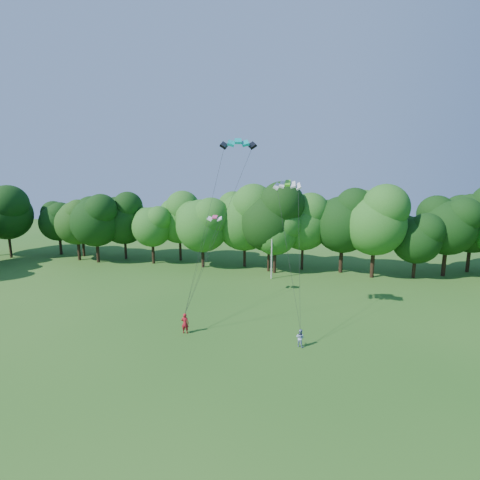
# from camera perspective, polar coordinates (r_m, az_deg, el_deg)

# --- Properties ---
(ground) EXTENTS (160.00, 160.00, 0.00)m
(ground) POSITION_cam_1_polar(r_m,az_deg,el_deg) (25.41, -9.14, -24.91)
(ground) COLOR #245B18
(ground) RESTS_ON ground
(utility_pole) EXTENTS (1.52, 0.23, 7.62)m
(utility_pole) POSITION_cam_1_polar(r_m,az_deg,el_deg) (50.82, 4.85, -1.63)
(utility_pole) COLOR #B0B0A7
(utility_pole) RESTS_ON ground
(kite_flyer_left) EXTENTS (0.72, 0.50, 1.91)m
(kite_flyer_left) POSITION_cam_1_polar(r_m,az_deg,el_deg) (35.26, -8.38, -12.44)
(kite_flyer_left) COLOR #A81520
(kite_flyer_left) RESTS_ON ground
(kite_flyer_right) EXTENTS (0.94, 0.88, 1.55)m
(kite_flyer_right) POSITION_cam_1_polar(r_m,az_deg,el_deg) (32.99, 9.15, -14.50)
(kite_flyer_right) COLOR #99ABD5
(kite_flyer_right) RESTS_ON ground
(kite_teal) EXTENTS (3.26, 1.97, 0.60)m
(kite_teal) POSITION_cam_1_polar(r_m,az_deg,el_deg) (33.45, -0.29, 14.83)
(kite_teal) COLOR #05A7A1
(kite_teal) RESTS_ON ground
(kite_green) EXTENTS (2.47, 1.15, 0.58)m
(kite_green) POSITION_cam_1_polar(r_m,az_deg,el_deg) (34.84, 7.28, 8.60)
(kite_green) COLOR #45BB1C
(kite_green) RESTS_ON ground
(kite_pink) EXTENTS (1.66, 0.87, 0.33)m
(kite_pink) POSITION_cam_1_polar(r_m,az_deg,el_deg) (41.17, -3.87, 3.52)
(kite_pink) COLOR #E23F7B
(kite_pink) RESTS_ON ground
(tree_back_west) EXTENTS (7.43, 7.43, 10.80)m
(tree_back_west) POSITION_cam_1_polar(r_m,az_deg,el_deg) (66.29, -23.66, 2.87)
(tree_back_west) COLOR black
(tree_back_west) RESTS_ON ground
(tree_back_center) EXTENTS (9.37, 9.37, 13.63)m
(tree_back_center) POSITION_cam_1_polar(r_m,az_deg,el_deg) (53.83, 4.47, 4.01)
(tree_back_center) COLOR black
(tree_back_center) RESTS_ON ground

